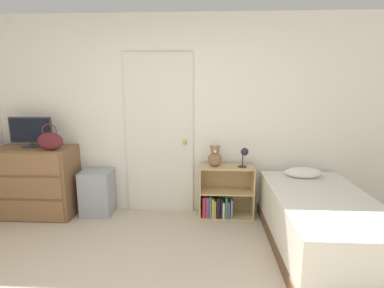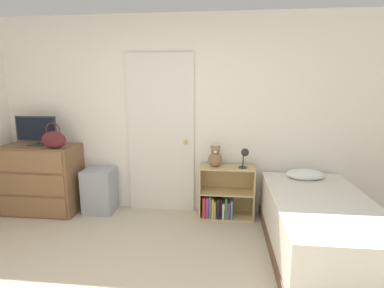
% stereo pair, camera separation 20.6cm
% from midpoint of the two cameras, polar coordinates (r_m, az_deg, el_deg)
% --- Properties ---
extents(wall_back, '(10.00, 0.06, 2.55)m').
position_cam_midpoint_polar(wall_back, '(3.93, -1.84, 5.29)').
color(wall_back, white).
rests_on(wall_back, ground_plane).
extents(door_closed, '(0.88, 0.09, 2.08)m').
position_cam_midpoint_polar(door_closed, '(3.94, -4.46, 1.81)').
color(door_closed, silver).
rests_on(door_closed, ground_plane).
extents(dresser, '(0.97, 0.50, 0.90)m').
position_cam_midpoint_polar(dresser, '(4.42, -25.49, -6.04)').
color(dresser, brown).
rests_on(dresser, ground_plane).
extents(tv, '(0.55, 0.16, 0.38)m').
position_cam_midpoint_polar(tv, '(4.33, -26.35, 2.39)').
color(tv, '#2D2D33').
rests_on(tv, dresser).
extents(handbag, '(0.32, 0.12, 0.32)m').
position_cam_midpoint_polar(handbag, '(4.02, -23.53, 0.79)').
color(handbag, '#591E23').
rests_on(handbag, dresser).
extents(storage_bin, '(0.39, 0.35, 0.59)m').
position_cam_midpoint_polar(storage_bin, '(4.19, -15.82, -8.54)').
color(storage_bin, '#999EA8').
rests_on(storage_bin, ground_plane).
extents(bookshelf, '(0.69, 0.31, 0.67)m').
position_cam_midpoint_polar(bookshelf, '(3.93, 7.35, -10.13)').
color(bookshelf, tan).
rests_on(bookshelf, ground_plane).
extents(teddy_bear, '(0.18, 0.18, 0.27)m').
position_cam_midpoint_polar(teddy_bear, '(3.78, 6.02, -2.57)').
color(teddy_bear, '#8C6647').
rests_on(teddy_bear, bookshelf).
extents(desk_lamp, '(0.12, 0.12, 0.25)m').
position_cam_midpoint_polar(desk_lamp, '(3.74, 11.57, -1.99)').
color(desk_lamp, '#262628').
rests_on(desk_lamp, bookshelf).
extents(bed, '(0.99, 1.87, 0.69)m').
position_cam_midpoint_polar(bed, '(3.39, 24.86, -14.04)').
color(bed, brown).
rests_on(bed, ground_plane).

